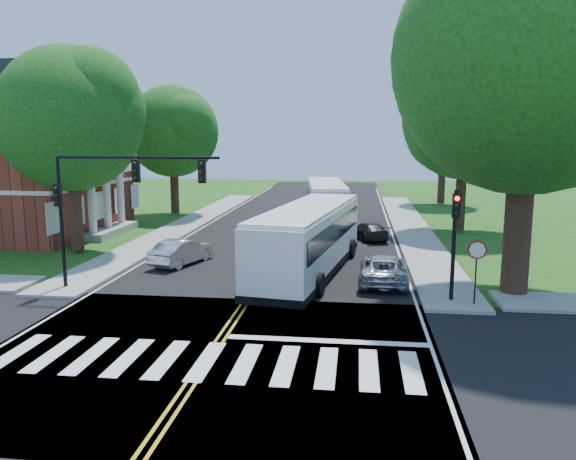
% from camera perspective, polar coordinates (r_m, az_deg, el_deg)
% --- Properties ---
extents(ground, '(140.00, 140.00, 0.00)m').
position_cam_1_polar(ground, '(17.76, -7.90, -12.46)').
color(ground, '#194D13').
rests_on(ground, ground).
extents(road, '(14.00, 96.00, 0.01)m').
position_cam_1_polar(road, '(34.80, -0.29, -1.44)').
color(road, black).
rests_on(road, ground).
extents(cross_road, '(60.00, 12.00, 0.01)m').
position_cam_1_polar(cross_road, '(17.75, -7.90, -12.44)').
color(cross_road, black).
rests_on(cross_road, ground).
extents(center_line, '(0.36, 70.00, 0.01)m').
position_cam_1_polar(center_line, '(38.71, 0.47, -0.31)').
color(center_line, gold).
rests_on(center_line, road).
extents(edge_line_w, '(0.12, 70.00, 0.01)m').
position_cam_1_polar(edge_line_w, '(40.05, -9.24, -0.11)').
color(edge_line_w, silver).
rests_on(edge_line_w, road).
extents(edge_line_e, '(0.12, 70.00, 0.01)m').
position_cam_1_polar(edge_line_e, '(38.54, 10.56, -0.52)').
color(edge_line_e, silver).
rests_on(edge_line_e, road).
extents(crosswalk, '(12.60, 3.00, 0.01)m').
position_cam_1_polar(crosswalk, '(17.30, -8.33, -13.01)').
color(crosswalk, silver).
rests_on(crosswalk, road).
extents(stop_bar, '(6.60, 0.40, 0.01)m').
position_cam_1_polar(stop_bar, '(18.71, 4.02, -11.16)').
color(stop_bar, silver).
rests_on(stop_bar, road).
extents(sidewalk_nw, '(2.60, 40.00, 0.15)m').
position_cam_1_polar(sidewalk_nw, '(43.30, -10.05, 0.67)').
color(sidewalk_nw, gray).
rests_on(sidewalk_nw, ground).
extents(sidewalk_ne, '(2.60, 40.00, 0.15)m').
position_cam_1_polar(sidewalk_ne, '(41.60, 12.38, 0.23)').
color(sidewalk_ne, gray).
rests_on(sidewalk_ne, ground).
extents(tree_ne_big, '(10.80, 10.80, 14.91)m').
position_cam_1_polar(tree_ne_big, '(24.98, 23.31, 15.67)').
color(tree_ne_big, black).
rests_on(tree_ne_big, ground).
extents(tree_west_near, '(8.00, 8.00, 11.40)m').
position_cam_1_polar(tree_west_near, '(33.85, -21.27, 10.41)').
color(tree_west_near, black).
rests_on(tree_west_near, ground).
extents(tree_west_far, '(7.60, 7.60, 10.67)m').
position_cam_1_polar(tree_west_far, '(48.40, -11.64, 9.76)').
color(tree_west_far, black).
rests_on(tree_west_far, ground).
extents(tree_east_mid, '(8.40, 8.40, 11.93)m').
position_cam_1_polar(tree_east_mid, '(40.54, 17.50, 10.83)').
color(tree_east_mid, black).
rests_on(tree_east_mid, ground).
extents(tree_east_far, '(7.20, 7.20, 10.34)m').
position_cam_1_polar(tree_east_far, '(56.48, 15.54, 9.41)').
color(tree_east_far, black).
rests_on(tree_east_far, ground).
extents(signal_nw, '(7.15, 0.46, 5.66)m').
position_cam_1_polar(signal_nw, '(24.65, -17.52, 3.86)').
color(signal_nw, black).
rests_on(signal_nw, ground).
extents(signal_ne, '(0.30, 0.46, 4.40)m').
position_cam_1_polar(signal_ne, '(22.95, 16.57, -0.04)').
color(signal_ne, black).
rests_on(signal_ne, ground).
extents(stop_sign, '(0.76, 0.08, 2.53)m').
position_cam_1_polar(stop_sign, '(22.82, 18.63, -2.59)').
color(stop_sign, black).
rests_on(stop_sign, ground).
extents(bus_lead, '(4.69, 12.97, 3.29)m').
position_cam_1_polar(bus_lead, '(27.14, 2.14, -0.84)').
color(bus_lead, silver).
rests_on(bus_lead, road).
extents(bus_follow, '(3.93, 12.30, 3.13)m').
position_cam_1_polar(bus_follow, '(43.47, 3.89, 2.94)').
color(bus_follow, silver).
rests_on(bus_follow, road).
extents(hatchback, '(2.59, 4.30, 1.34)m').
position_cam_1_polar(hatchback, '(29.76, -10.71, -2.16)').
color(hatchback, silver).
rests_on(hatchback, road).
extents(suv, '(2.33, 4.74, 1.29)m').
position_cam_1_polar(suv, '(25.91, 9.69, -3.92)').
color(suv, '#B7BABF').
rests_on(suv, road).
extents(dark_sedan, '(2.87, 4.18, 1.12)m').
position_cam_1_polar(dark_sedan, '(36.66, 8.20, -0.08)').
color(dark_sedan, black).
rests_on(dark_sedan, road).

